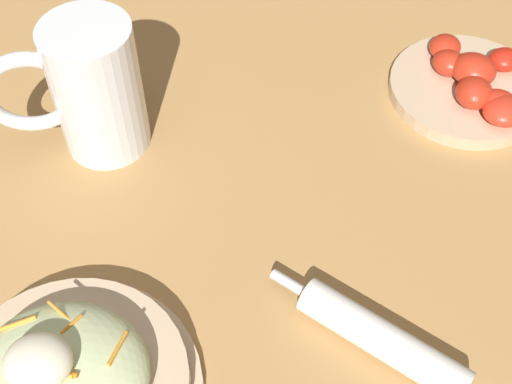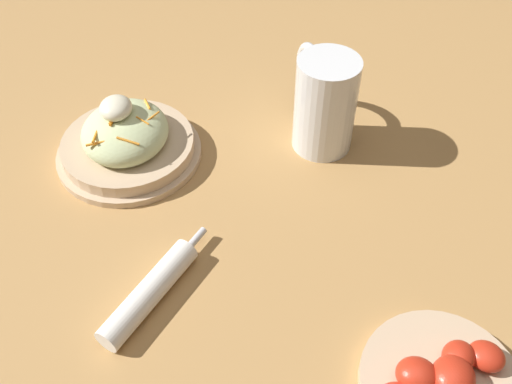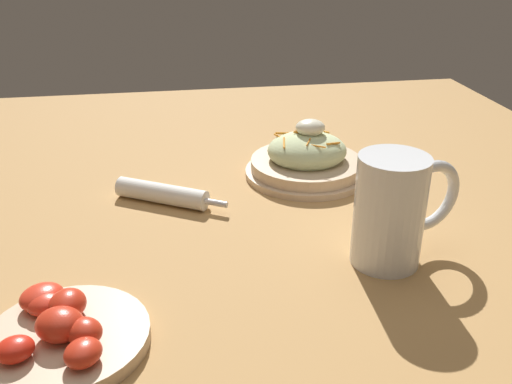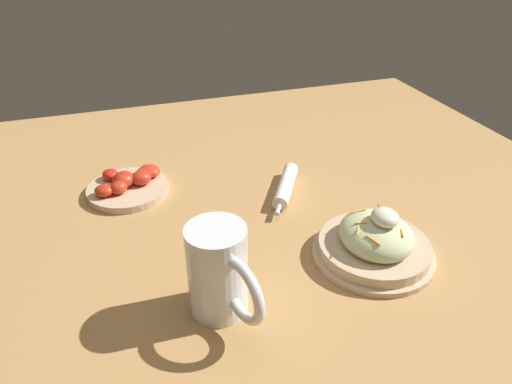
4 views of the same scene
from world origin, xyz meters
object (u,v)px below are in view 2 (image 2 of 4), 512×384
at_px(beer_mug, 323,107).
at_px(napkin_roll, 150,292).
at_px(salad_plate, 127,140).
at_px(tomato_plate, 441,384).

xyz_separation_m(beer_mug, napkin_roll, (0.29, -0.22, -0.05)).
distance_m(salad_plate, napkin_roll, 0.26).
bearing_deg(napkin_roll, beer_mug, 142.87).
bearing_deg(salad_plate, beer_mug, 97.65).
xyz_separation_m(napkin_roll, tomato_plate, (0.11, 0.32, 0.00)).
relative_size(salad_plate, beer_mug, 1.37).
height_order(salad_plate, beer_mug, beer_mug).
xyz_separation_m(salad_plate, tomato_plate, (0.36, 0.39, -0.01)).
bearing_deg(beer_mug, salad_plate, -82.35).
height_order(beer_mug, tomato_plate, beer_mug).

